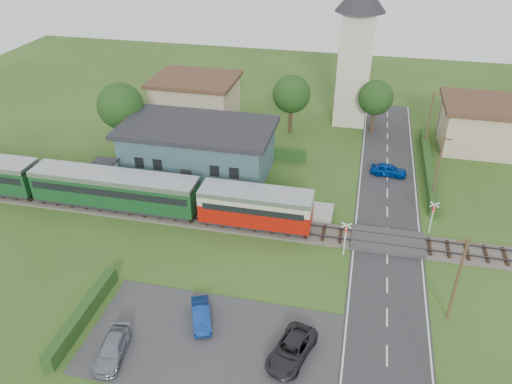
% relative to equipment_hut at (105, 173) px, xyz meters
% --- Properties ---
extents(ground, '(120.00, 120.00, 0.00)m').
position_rel_equipment_hut_xyz_m(ground, '(18.00, -5.20, -1.75)').
color(ground, '#2D4C19').
extents(railway_track, '(76.00, 3.20, 0.49)m').
position_rel_equipment_hut_xyz_m(railway_track, '(18.00, -3.20, -1.64)').
color(railway_track, '#4C443D').
rests_on(railway_track, ground).
extents(road, '(6.00, 70.00, 0.05)m').
position_rel_equipment_hut_xyz_m(road, '(28.00, -5.20, -1.72)').
color(road, '#28282B').
rests_on(road, ground).
extents(car_park, '(17.00, 9.00, 0.08)m').
position_rel_equipment_hut_xyz_m(car_park, '(16.50, -17.20, -1.71)').
color(car_park, '#333335').
rests_on(car_park, ground).
extents(crossing_deck, '(6.20, 3.40, 0.45)m').
position_rel_equipment_hut_xyz_m(crossing_deck, '(28.00, -3.20, -1.52)').
color(crossing_deck, '#333335').
rests_on(crossing_deck, ground).
extents(platform, '(30.00, 3.00, 0.45)m').
position_rel_equipment_hut_xyz_m(platform, '(8.00, 0.00, -1.52)').
color(platform, gray).
rests_on(platform, ground).
extents(equipment_hut, '(2.30, 2.30, 2.55)m').
position_rel_equipment_hut_xyz_m(equipment_hut, '(0.00, 0.00, 0.00)').
color(equipment_hut, beige).
rests_on(equipment_hut, platform).
extents(station_building, '(16.00, 9.00, 5.30)m').
position_rel_equipment_hut_xyz_m(station_building, '(8.00, 5.79, 0.95)').
color(station_building, '#36606D').
rests_on(station_building, ground).
extents(train, '(43.20, 2.90, 3.40)m').
position_rel_equipment_hut_xyz_m(train, '(-0.45, -3.20, 0.43)').
color(train, '#232328').
rests_on(train, ground).
extents(church_tower, '(6.00, 6.00, 17.60)m').
position_rel_equipment_hut_xyz_m(church_tower, '(23.00, 22.80, 8.48)').
color(church_tower, beige).
rests_on(church_tower, ground).
extents(house_west, '(10.80, 8.80, 5.50)m').
position_rel_equipment_hut_xyz_m(house_west, '(3.00, 19.80, 1.04)').
color(house_west, tan).
rests_on(house_west, ground).
extents(house_east, '(8.80, 8.80, 5.50)m').
position_rel_equipment_hut_xyz_m(house_east, '(38.00, 18.80, 1.05)').
color(house_east, tan).
rests_on(house_east, ground).
extents(hedge_carpark, '(0.80, 9.00, 1.20)m').
position_rel_equipment_hut_xyz_m(hedge_carpark, '(7.00, -17.20, -1.15)').
color(hedge_carpark, '#193814').
rests_on(hedge_carpark, ground).
extents(hedge_roadside, '(0.80, 18.00, 1.20)m').
position_rel_equipment_hut_xyz_m(hedge_roadside, '(32.20, 10.80, -1.15)').
color(hedge_roadside, '#193814').
rests_on(hedge_roadside, ground).
extents(hedge_station, '(22.00, 0.80, 1.30)m').
position_rel_equipment_hut_xyz_m(hedge_station, '(8.00, 10.30, -1.10)').
color(hedge_station, '#193814').
rests_on(hedge_station, ground).
extents(tree_a, '(5.20, 5.20, 8.00)m').
position_rel_equipment_hut_xyz_m(tree_a, '(-2.00, 8.80, 3.63)').
color(tree_a, '#332316').
rests_on(tree_a, ground).
extents(tree_b, '(4.60, 4.60, 7.34)m').
position_rel_equipment_hut_xyz_m(tree_b, '(16.00, 17.80, 3.27)').
color(tree_b, '#332316').
rests_on(tree_b, ground).
extents(tree_c, '(4.20, 4.20, 6.78)m').
position_rel_equipment_hut_xyz_m(tree_c, '(26.00, 19.80, 2.91)').
color(tree_c, '#332316').
rests_on(tree_c, ground).
extents(utility_pole_b, '(1.40, 0.22, 7.00)m').
position_rel_equipment_hut_xyz_m(utility_pole_b, '(32.20, -11.20, 1.88)').
color(utility_pole_b, '#473321').
rests_on(utility_pole_b, ground).
extents(utility_pole_c, '(1.40, 0.22, 7.00)m').
position_rel_equipment_hut_xyz_m(utility_pole_c, '(32.20, 4.80, 1.88)').
color(utility_pole_c, '#473321').
rests_on(utility_pole_c, ground).
extents(utility_pole_d, '(1.40, 0.22, 7.00)m').
position_rel_equipment_hut_xyz_m(utility_pole_d, '(32.20, 16.80, 1.88)').
color(utility_pole_d, '#473321').
rests_on(utility_pole_d, ground).
extents(crossing_signal_near, '(0.84, 0.28, 3.28)m').
position_rel_equipment_hut_xyz_m(crossing_signal_near, '(24.40, -5.61, 0.39)').
color(crossing_signal_near, silver).
rests_on(crossing_signal_near, ground).
extents(crossing_signal_far, '(0.84, 0.28, 3.28)m').
position_rel_equipment_hut_xyz_m(crossing_signal_far, '(31.60, -0.81, 0.39)').
color(crossing_signal_far, silver).
rests_on(crossing_signal_far, ground).
extents(streetlamp_west, '(0.30, 0.30, 5.15)m').
position_rel_equipment_hut_xyz_m(streetlamp_west, '(-4.00, 14.80, 1.29)').
color(streetlamp_west, '#3F3F47').
rests_on(streetlamp_west, ground).
extents(streetlamp_east, '(0.30, 0.30, 5.15)m').
position_rel_equipment_hut_xyz_m(streetlamp_east, '(34.00, 21.80, 1.29)').
color(streetlamp_east, '#3F3F47').
rests_on(streetlamp_east, ground).
extents(car_on_road, '(3.84, 1.75, 1.28)m').
position_rel_equipment_hut_xyz_m(car_on_road, '(28.05, 9.10, -1.06)').
color(car_on_road, '#002B8D').
rests_on(car_on_road, road).
extents(car_park_blue, '(2.48, 3.74, 1.16)m').
position_rel_equipment_hut_xyz_m(car_park_blue, '(15.19, -15.50, -1.09)').
color(car_park_blue, navy).
rests_on(car_park_blue, car_park).
extents(car_park_silver, '(2.17, 4.19, 1.16)m').
position_rel_equipment_hut_xyz_m(car_park_silver, '(10.50, -19.70, -1.09)').
color(car_park_silver, gray).
rests_on(car_park_silver, car_park).
extents(car_park_dark, '(3.27, 4.97, 1.27)m').
position_rel_equipment_hut_xyz_m(car_park_dark, '(21.87, -17.18, -1.03)').
color(car_park_dark, '#232327').
rests_on(car_park_dark, car_park).
extents(pedestrian_near, '(0.67, 0.56, 1.55)m').
position_rel_equipment_hut_xyz_m(pedestrian_near, '(16.36, 0.16, -0.52)').
color(pedestrian_near, gray).
rests_on(pedestrian_near, platform).
extents(pedestrian_far, '(0.75, 0.86, 1.50)m').
position_rel_equipment_hut_xyz_m(pedestrian_far, '(2.91, -0.10, -0.55)').
color(pedestrian_far, gray).
rests_on(pedestrian_far, platform).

